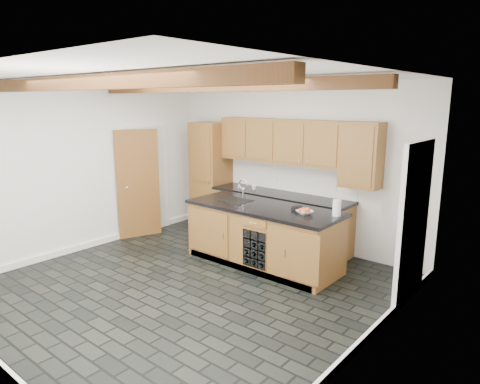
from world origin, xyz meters
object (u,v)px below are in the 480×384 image
at_px(fruit_bowl, 305,212).
at_px(island, 263,236).
at_px(kitchen_scale, 299,208).
at_px(paper_towel, 337,208).

bearing_deg(fruit_bowl, island, -179.32).
distance_m(kitchen_scale, paper_towel, 0.58).
bearing_deg(island, fruit_bowl, 0.68).
height_order(island, paper_towel, paper_towel).
relative_size(kitchen_scale, fruit_bowl, 0.99).
bearing_deg(island, paper_towel, 11.21).
bearing_deg(fruit_bowl, paper_towel, 28.79).
bearing_deg(kitchen_scale, island, 177.40).
relative_size(fruit_bowl, paper_towel, 0.99).
height_order(kitchen_scale, fruit_bowl, kitchen_scale).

